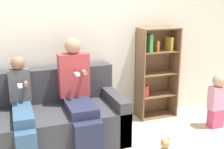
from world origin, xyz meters
name	(u,v)px	position (x,y,z in m)	size (l,w,h in m)	color
back_wall	(72,35)	(0.00, 1.01, 1.27)	(10.00, 0.06, 2.55)	silver
couch	(53,119)	(-0.38, 0.55, 0.30)	(1.72, 0.88, 0.88)	#38383D
adult_seated	(78,92)	(-0.07, 0.43, 0.65)	(0.38, 0.80, 1.28)	#232842
child_seated	(22,110)	(-0.73, 0.37, 0.54)	(0.25, 0.81, 1.09)	#335170
toddler_standing	(217,100)	(1.81, 0.18, 0.40)	(0.23, 0.18, 0.77)	#DB4C75
bookshelf	(155,70)	(1.21, 0.86, 0.71)	(0.58, 0.31, 1.34)	brown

